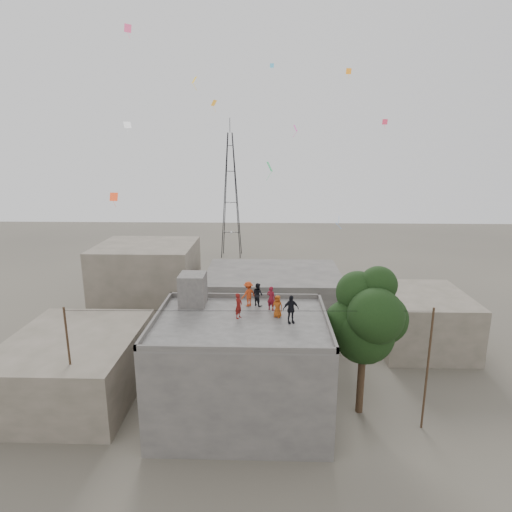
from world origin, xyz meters
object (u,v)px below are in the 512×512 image
Objects in this scene: stair_head_box at (193,289)px; person_dark_adult at (291,309)px; transmission_tower at (231,196)px; person_red_adult at (271,298)px; tree at (367,318)px.

person_dark_adult is at bearing -25.00° from stair_head_box.
transmission_tower is 12.18× the size of person_dark_adult.
person_red_adult is 2.25m from person_dark_adult.
stair_head_box is at bearing 169.26° from tree.
tree is 5.54× the size of person_dark_adult.
transmission_tower is at bearing -53.41° from person_red_adult.
person_dark_adult is (6.04, -2.82, -0.18)m from stair_head_box.
tree is 4.67m from person_dark_adult.
tree is at bearing -163.57° from person_red_adult.
tree reaches higher than person_dark_adult.
tree is at bearing -9.40° from person_dark_adult.
person_red_adult is 0.92× the size of person_dark_adult.
person_dark_adult is at bearing 147.14° from person_red_adult.
tree is 41.12m from transmission_tower.
person_dark_adult is (6.84, -40.22, -2.15)m from transmission_tower.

